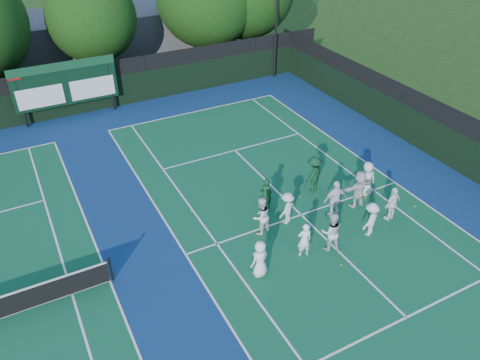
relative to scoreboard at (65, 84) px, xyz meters
name	(u,v)px	position (x,y,z in m)	size (l,w,h in m)	color
ground	(314,228)	(7.01, -15.59, -2.19)	(120.00, 120.00, 0.00)	#1D3C10
court_apron	(173,259)	(1.01, -14.59, -2.19)	(34.00, 32.00, 0.01)	navy
near_court	(301,215)	(7.01, -14.59, -2.18)	(11.05, 23.85, 0.01)	#11542F
back_fence	(84,92)	(1.01, 0.41, -0.83)	(34.00, 0.08, 3.00)	black
divider_fence_right	(453,142)	(16.01, -14.59, -0.83)	(0.08, 32.00, 3.00)	black
scoreboard	(65,84)	(0.00, 0.00, 0.00)	(6.00, 0.21, 3.55)	black
clubhouse	(112,37)	(5.01, 8.41, -0.19)	(18.00, 6.00, 4.00)	#56575B
tree_c	(94,19)	(3.03, 3.99, 2.43)	(5.73, 5.73, 7.64)	black
tennis_ball_0	(341,265)	(6.61, -17.94, -2.16)	(0.07, 0.07, 0.07)	#CBCD18
tennis_ball_2	(414,206)	(11.89, -16.46, -2.16)	(0.07, 0.07, 0.07)	#CBCD18
tennis_ball_3	(192,211)	(2.83, -12.10, -2.16)	(0.07, 0.07, 0.07)	#CBCD18
tennis_ball_4	(301,196)	(7.75, -13.44, -2.16)	(0.07, 0.07, 0.07)	#CBCD18
tennis_ball_5	(365,198)	(10.34, -14.93, -2.16)	(0.07, 0.07, 0.07)	#CBCD18
player_front_0	(260,259)	(3.60, -16.87, -1.41)	(0.76, 0.50, 1.57)	white
player_front_1	(304,240)	(5.65, -16.74, -1.42)	(0.56, 0.37, 1.54)	white
player_front_2	(331,232)	(6.79, -16.92, -1.33)	(0.84, 0.65, 1.73)	silver
player_front_3	(371,219)	(8.78, -16.94, -1.42)	(1.00, 0.57, 1.54)	silver
player_front_4	(392,204)	(10.29, -16.58, -1.38)	(0.95, 0.40, 1.62)	white
player_back_0	(261,216)	(4.84, -14.77, -1.33)	(0.84, 0.65, 1.72)	white
player_back_1	(287,208)	(6.16, -14.70, -1.44)	(0.97, 0.56, 1.50)	silver
player_back_2	(335,199)	(8.20, -15.31, -1.27)	(1.08, 0.45, 1.84)	white
player_back_3	(359,189)	(9.64, -15.14, -1.29)	(1.67, 0.53, 1.80)	silver
player_back_4	(366,179)	(10.48, -14.66, -1.31)	(0.86, 0.56, 1.75)	silver
coach_left	(266,194)	(5.86, -13.42, -1.41)	(0.57, 0.38, 1.57)	#0F3A1E
coach_right	(314,174)	(8.53, -13.26, -1.27)	(1.19, 0.69, 1.85)	#0F391D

